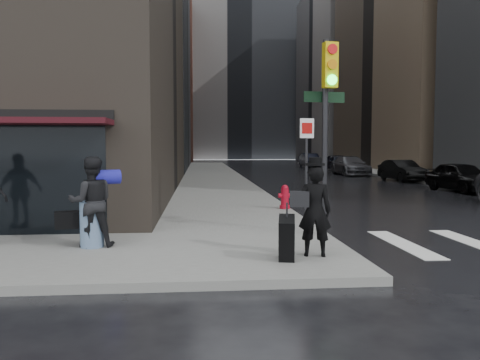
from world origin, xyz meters
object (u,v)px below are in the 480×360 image
Objects in this scene: parked_car_1 at (461,177)px; parked_car_4 at (338,162)px; parked_car_5 at (310,160)px; parked_car_2 at (402,171)px; fire_hydrant at (285,198)px; parked_car_3 at (350,166)px; man_jeans at (91,202)px; traffic_light at (325,110)px; man_overcoat at (309,215)px.

parked_car_1 is 0.95× the size of parked_car_4.
parked_car_1 is 27.04m from parked_car_5.
parked_car_1 is 0.93× the size of parked_car_5.
parked_car_2 is 20.29m from parked_car_5.
parked_car_3 is at bearing 66.48° from fire_hydrant.
man_jeans reaches higher than fire_hydrant.
traffic_light is (4.88, 0.86, 1.89)m from man_jeans.
traffic_light is 5.13m from fire_hydrant.
man_overcoat is 3.00m from traffic_light.
parked_car_1 is (9.66, 6.49, 0.22)m from fire_hydrant.
fire_hydrant is 0.18× the size of parked_car_1.
parked_car_3 is (13.53, 25.39, -0.32)m from man_jeans.
parked_car_1 is at bearing -86.20° from parked_car_3.
parked_car_1 is at bearing -88.45° from parked_car_5.
parked_car_1 reaches higher than fire_hydrant.
traffic_light is 20.37m from parked_car_2.
parked_car_2 is at bearing -81.30° from parked_car_3.
parked_car_1 is at bearing -117.47° from man_overcoat.
man_overcoat reaches higher than parked_car_1.
parked_car_2 is (9.77, 13.25, 0.17)m from fire_hydrant.
man_jeans is 23.67m from parked_car_2.
man_overcoat is at bearing -96.74° from fire_hydrant.
traffic_light is 0.96× the size of parked_car_5.
fire_hydrant is at bearing -85.57° from man_overcoat.
man_overcoat is 0.40× the size of parked_car_5.
parked_car_3 is 13.52m from parked_car_5.
traffic_light is 0.87× the size of parked_car_3.
traffic_light is 1.03× the size of parked_car_1.
parked_car_4 is at bearing -128.29° from man_jeans.
parked_car_3 is 6.84m from parked_car_4.
parked_car_4 reaches higher than parked_car_2.
fire_hydrant is 21.82m from parked_car_3.
parked_car_1 is at bearing 33.90° from fire_hydrant.
parked_car_3 reaches higher than parked_car_1.
traffic_light is 32.83m from parked_car_4.
parked_car_2 is 6.84m from parked_car_3.
man_overcoat is 4.22m from man_jeans.
man_jeans reaches higher than parked_car_5.
parked_car_5 is (13.68, 38.90, -0.30)m from man_jeans.
parked_car_2 is 0.90× the size of parked_car_5.
parked_car_4 is at bearing 64.35° from traffic_light.
parked_car_5 is at bearing 87.92° from parked_car_1.
parked_car_4 is (9.79, 26.77, 0.25)m from fire_hydrant.
parked_car_3 is at bearing 95.74° from parked_car_2.
traffic_light is at bearing -89.29° from fire_hydrant.
fire_hydrant is 0.17× the size of parked_car_4.
parked_car_5 is at bearing 89.15° from parked_car_3.
man_jeans is at bearing -131.27° from parked_car_2.
man_jeans is at bearing -5.23° from man_overcoat.
man_jeans is at bearing -178.33° from traffic_light.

